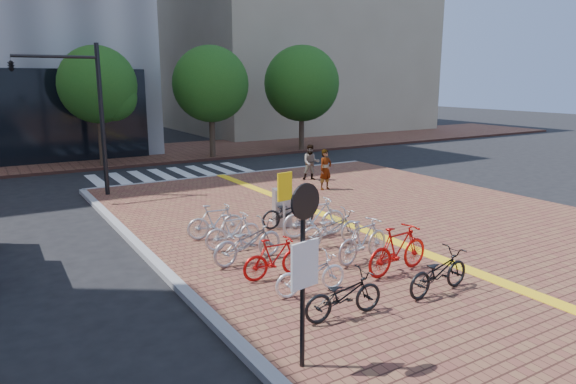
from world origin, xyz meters
TOP-DOWN VIEW (x-y plane):
  - ground at (0.00, 0.00)m, footprint 120.00×120.00m
  - kerb_north at (3.00, 12.00)m, footprint 14.00×0.25m
  - far_sidewalk at (0.00, 21.00)m, footprint 70.00×8.00m
  - building_beige at (18.00, 32.00)m, footprint 20.00×18.00m
  - crosswalk at (0.50, 14.00)m, footprint 7.50×4.00m
  - street_trees at (5.04, 17.45)m, footprint 16.20×4.60m
  - bike_0 at (-1.94, -2.46)m, footprint 1.68×0.68m
  - bike_1 at (-1.86, -1.25)m, footprint 1.64×0.70m
  - bike_2 at (-2.06, -0.14)m, footprint 1.56×0.53m
  - bike_3 at (-2.11, 1.09)m, footprint 2.00×0.92m
  - bike_4 at (-1.98, 2.18)m, footprint 1.58×0.48m
  - bike_5 at (-2.01, 3.24)m, footprint 1.65×0.68m
  - bike_6 at (0.39, -2.59)m, footprint 1.76×0.72m
  - bike_7 at (0.46, -1.33)m, footprint 1.89×0.68m
  - bike_8 at (0.28, -0.32)m, footprint 1.81×0.81m
  - bike_9 at (0.31, 1.02)m, footprint 1.86×0.74m
  - bike_10 at (0.39, 1.93)m, footprint 1.94×0.89m
  - bike_11 at (0.28, 3.14)m, footprint 1.75×0.75m
  - pedestrian_a at (4.32, 6.93)m, footprint 0.63×0.45m
  - pedestrian_b at (4.93, 8.87)m, footprint 0.94×0.87m
  - utility_box at (0.20, 3.36)m, footprint 0.59×0.49m
  - yellow_sign at (-0.30, 2.38)m, footprint 0.49×0.15m
  - notice_sign at (-3.50, -3.50)m, footprint 0.53×0.17m
  - traffic_light_pole at (-4.62, 10.52)m, footprint 3.01×1.16m

SIDE VIEW (x-z plane):
  - ground at x=0.00m, z-range 0.00..0.00m
  - crosswalk at x=0.50m, z-range 0.00..0.01m
  - far_sidewalk at x=0.00m, z-range 0.00..0.15m
  - kerb_north at x=3.00m, z-range 0.00..0.15m
  - bike_1 at x=-1.86m, z-range 0.15..0.99m
  - bike_0 at x=-1.94m, z-range 0.15..1.02m
  - bike_11 at x=0.28m, z-range 0.15..1.04m
  - bike_6 at x=0.39m, z-range 0.15..1.06m
  - bike_2 at x=-2.06m, z-range 0.15..1.07m
  - bike_4 at x=-1.98m, z-range 0.15..1.10m
  - bike_5 at x=-2.01m, z-range 0.15..1.11m
  - bike_9 at x=0.31m, z-range 0.15..1.11m
  - bike_3 at x=-2.11m, z-range 0.15..1.16m
  - bike_8 at x=0.28m, z-range 0.15..1.20m
  - bike_7 at x=0.46m, z-range 0.15..1.26m
  - bike_10 at x=0.39m, z-range 0.15..1.28m
  - utility_box at x=0.20m, z-range 0.15..1.28m
  - pedestrian_b at x=4.93m, z-range 0.15..1.70m
  - pedestrian_a at x=4.32m, z-range 0.15..1.76m
  - yellow_sign at x=-0.30m, z-range 0.50..2.32m
  - notice_sign at x=-3.50m, z-range 0.53..3.41m
  - traffic_light_pole at x=-4.62m, z-range 1.21..6.81m
  - street_trees at x=5.04m, z-range 0.92..7.27m
  - building_beige at x=18.00m, z-range 0.00..18.00m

